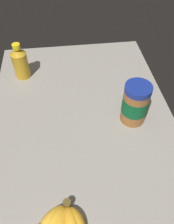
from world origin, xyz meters
The scene contains 3 objects.
ground_plane centered at (0.00, 0.00, -2.48)cm, with size 99.16×60.92×4.96cm, color gray.
peanut_butter_jar centered at (-2.83, 16.41, 7.08)cm, with size 8.22×8.22×14.29cm.
honey_bottle centered at (-30.03, -20.79, 6.46)cm, with size 5.80×5.80×14.24cm.
Camera 1 is at (44.54, -4.66, 58.51)cm, focal length 36.81 mm.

